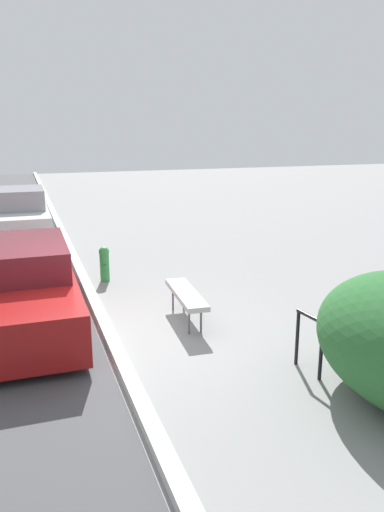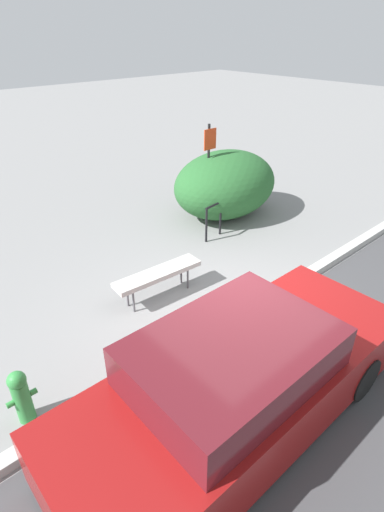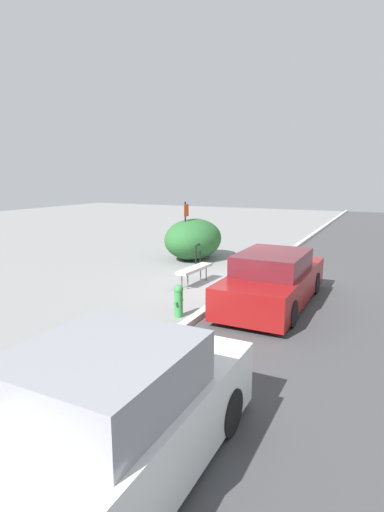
# 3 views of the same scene
# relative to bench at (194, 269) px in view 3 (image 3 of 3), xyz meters

# --- Properties ---
(ground_plane) EXTENTS (60.00, 60.00, 0.00)m
(ground_plane) POSITION_rel_bench_xyz_m (0.33, -1.40, -0.47)
(ground_plane) COLOR gray
(curb) EXTENTS (60.00, 0.20, 0.13)m
(curb) POSITION_rel_bench_xyz_m (0.33, -1.40, -0.41)
(curb) COLOR #B7B7B2
(curb) RESTS_ON ground_plane
(bench) EXTENTS (1.64, 0.47, 0.53)m
(bench) POSITION_rel_bench_xyz_m (0.00, 0.00, 0.00)
(bench) COLOR #515156
(bench) RESTS_ON ground_plane
(bike_rack) EXTENTS (0.55, 0.12, 0.83)m
(bike_rack) POSITION_rel_bench_xyz_m (2.31, 0.98, 0.03)
(bike_rack) COLOR black
(bike_rack) RESTS_ON ground_plane
(sign_post) EXTENTS (0.36, 0.08, 2.30)m
(sign_post) POSITION_rel_bench_xyz_m (2.92, 1.81, 0.91)
(sign_post) COLOR black
(sign_post) RESTS_ON ground_plane
(fire_hydrant) EXTENTS (0.36, 0.22, 0.77)m
(fire_hydrant) POSITION_rel_bench_xyz_m (-2.76, -0.94, -0.06)
(fire_hydrant) COLOR #338C3F
(fire_hydrant) RESTS_ON ground_plane
(shrub_hedge) EXTENTS (2.78, 2.10, 1.60)m
(shrub_hedge) POSITION_rel_bench_xyz_m (3.43, 1.73, 0.33)
(shrub_hedge) COLOR #28602D
(shrub_hedge) RESTS_ON ground_plane
(parked_car_near) EXTENTS (4.62, 1.78, 1.38)m
(parked_car_near) POSITION_rel_bench_xyz_m (-0.85, -2.65, 0.16)
(parked_car_near) COLOR black
(parked_car_near) RESTS_ON ground_plane
(parked_car_far) EXTENTS (3.83, 1.88, 1.53)m
(parked_car_far) POSITION_rel_bench_xyz_m (-7.50, -2.71, 0.21)
(parked_car_far) COLOR black
(parked_car_far) RESTS_ON ground_plane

